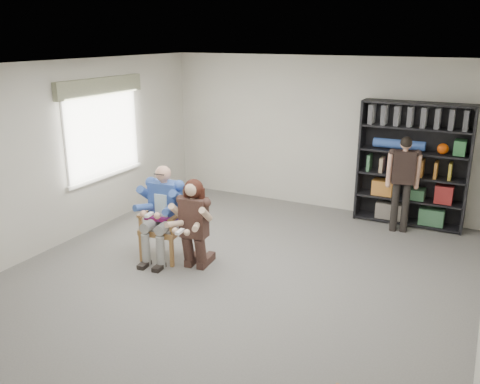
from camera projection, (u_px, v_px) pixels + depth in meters
The scene contains 8 objects.
room_shell at pixel (233, 180), 6.38m from camera, with size 6.00×7.00×2.80m, color beige, non-canonical shape.
floor at pixel (233, 281), 6.80m from camera, with size 6.00×7.00×0.01m, color #63615D.
window_left at pixel (104, 130), 8.44m from camera, with size 0.16×2.00×1.75m, color white, non-canonical shape.
armchair at pixel (164, 223), 7.34m from camera, with size 0.62×0.60×1.08m, color olive, non-canonical shape.
seated_man at pixel (163, 213), 7.30m from camera, with size 0.60×0.84×1.40m, color #294E89, non-canonical shape.
kneeling_woman at pixel (193, 226), 6.96m from camera, with size 0.54×0.86×1.28m, color #321D1B, non-canonical shape.
bookshelf at pixel (412, 165), 8.54m from camera, with size 1.80×0.38×2.10m, color black, non-canonical shape.
standing_man at pixel (402, 185), 8.27m from camera, with size 0.50×0.28×1.61m, color black, non-canonical shape.
Camera 1 is at (2.86, -5.43, 3.16)m, focal length 38.00 mm.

